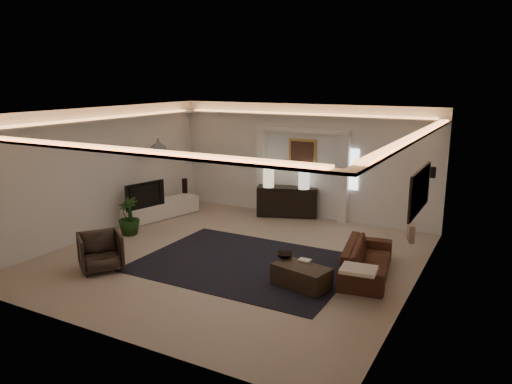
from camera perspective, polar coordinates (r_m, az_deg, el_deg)
The scene contains 33 objects.
floor at distance 9.97m, azimuth -2.67°, elevation -7.58°, with size 7.00×7.00×0.00m, color tan.
ceiling at distance 9.35m, azimuth -2.86°, elevation 9.29°, with size 7.00×7.00×0.00m, color white.
wall_back at distance 12.63m, azimuth 5.47°, elevation 3.61°, with size 7.00×7.00×0.00m, color silver.
wall_front at distance 6.91m, azimuth -17.97°, elevation -5.01°, with size 7.00×7.00×0.00m, color silver.
wall_left at distance 11.72m, azimuth -17.60°, elevation 2.32°, with size 7.00×7.00×0.00m, color silver.
wall_right at distance 8.35m, azimuth 18.29°, elevation -1.93°, with size 7.00×7.00×0.00m, color silver.
cove_soffit at distance 9.37m, azimuth -2.84°, elevation 7.58°, with size 7.00×7.00×0.04m, color silver.
daylight_slit at distance 12.17m, azimuth 11.28°, elevation 2.58°, with size 0.25×0.03×1.00m, color white.
area_rug at distance 9.62m, azimuth -1.23°, elevation -8.33°, with size 4.00×3.00×0.01m, color black.
pilaster_left at distance 13.08m, azimuth 0.62°, elevation 2.45°, with size 0.22×0.20×2.20m, color silver.
pilaster_right at distance 12.20m, azimuth 10.22°, elevation 1.46°, with size 0.22×0.20×2.20m, color silver.
alcove_header at distance 12.43m, azimuth 5.37°, elevation 7.19°, with size 2.52×0.20×0.12m, color silver.
painting_frame at distance 12.57m, azimuth 5.43°, elevation 4.49°, with size 0.74×0.04×0.74m, color tan.
painting_canvas at distance 12.54m, azimuth 5.39°, elevation 4.48°, with size 0.62×0.02×0.62m, color #4C2D1E.
art_panel_frame at distance 8.59m, azimuth 18.58°, elevation 0.17°, with size 0.04×1.64×0.74m, color black.
art_panel_gold at distance 8.59m, azimuth 18.41°, elevation 0.19°, with size 0.02×1.50×0.62m, color tan.
wall_sconce at distance 10.45m, azimuth 19.93°, elevation 2.17°, with size 0.12×0.12×0.22m, color black.
wall_niche at distance 12.64m, azimuth -12.94°, elevation 4.27°, with size 0.10×0.55×0.04m, color silver.
console at distance 12.74m, azimuth 3.66°, elevation -1.10°, with size 1.55×0.48×0.77m, color black.
lamp_left at distance 12.55m, azimuth 1.47°, elevation 1.94°, with size 0.28×0.28×0.63m, color #F7E6B9.
lamp_right at distance 12.41m, azimuth 5.63°, elevation 1.75°, with size 0.28×0.28×0.63m, color white.
media_ledge at distance 12.86m, azimuth -11.20°, elevation -1.99°, with size 0.55×2.22×0.42m, color silver.
tv at distance 12.28m, azimuth -13.12°, elevation -0.20°, with size 0.14×1.10×0.63m, color black.
figurine at distance 13.61m, azimuth -8.32°, elevation 0.75°, with size 0.15×0.15×0.40m, color black.
ginger_jar at distance 12.31m, azimuth -11.35°, elevation 5.18°, with size 0.39×0.39×0.41m, color #4B5A64.
plant at distance 11.59m, azimuth -14.63°, elevation -2.75°, with size 0.49×0.49×0.88m, color black.
sofa at distance 9.24m, azimuth 12.81°, elevation -7.69°, with size 0.78×1.99×0.58m, color black.
throw_blanket at distance 8.05m, azimuth 11.90°, elevation -8.85°, with size 0.55×0.45×0.06m, color white.
throw_pillow at distance 10.16m, azimuth 17.61°, elevation -4.54°, with size 0.10×0.35×0.35m, color #957861.
coffee_table at distance 8.56m, azimuth 5.33°, elevation -9.73°, with size 0.97×0.53×0.36m, color black.
bowl at distance 8.87m, azimuth 3.35°, elevation -7.20°, with size 0.30×0.30×0.07m, color black.
magazine at distance 8.73m, azimuth 5.72°, elevation -7.74°, with size 0.21×0.15×0.03m, color #F0E9CA.
armchair at distance 9.68m, azimuth -17.69°, elevation -6.65°, with size 0.75×0.78×0.71m, color black.
Camera 1 is at (4.83, -7.98, 3.52)m, focal length 34.29 mm.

